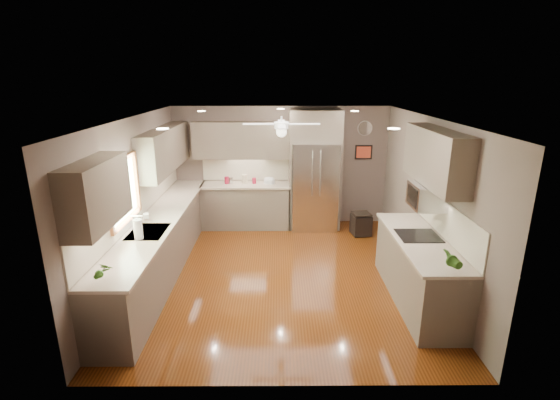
{
  "coord_description": "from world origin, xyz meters",
  "views": [
    {
      "loc": [
        -0.06,
        -5.96,
        3.08
      ],
      "look_at": [
        -0.02,
        0.6,
        1.07
      ],
      "focal_mm": 26.0,
      "sensor_mm": 36.0,
      "label": 1
    }
  ],
  "objects_px": {
    "refrigerator": "(315,172)",
    "stool": "(361,224)",
    "paper_towel": "(138,229)",
    "canister_a": "(227,180)",
    "soap_bottle": "(147,215)",
    "canister_c": "(245,179)",
    "potted_plant_right": "(451,259)",
    "microwave": "(427,196)",
    "bowl": "(269,183)",
    "potted_plant_left": "(103,271)",
    "canister_d": "(254,181)",
    "canister_b": "(231,180)"
  },
  "relations": [
    {
      "from": "canister_a",
      "to": "soap_bottle",
      "type": "distance_m",
      "value": 2.43
    },
    {
      "from": "canister_a",
      "to": "bowl",
      "type": "bearing_deg",
      "value": -1.1
    },
    {
      "from": "canister_c",
      "to": "microwave",
      "type": "xyz_separation_m",
      "value": [
        2.77,
        -2.8,
        0.45
      ]
    },
    {
      "from": "soap_bottle",
      "to": "potted_plant_right",
      "type": "height_order",
      "value": "potted_plant_right"
    },
    {
      "from": "canister_c",
      "to": "potted_plant_right",
      "type": "height_order",
      "value": "potted_plant_right"
    },
    {
      "from": "refrigerator",
      "to": "stool",
      "type": "distance_m",
      "value": 1.4
    },
    {
      "from": "canister_b",
      "to": "microwave",
      "type": "height_order",
      "value": "microwave"
    },
    {
      "from": "canister_c",
      "to": "canister_d",
      "type": "bearing_deg",
      "value": -10.44
    },
    {
      "from": "canister_a",
      "to": "canister_c",
      "type": "bearing_deg",
      "value": 10.01
    },
    {
      "from": "canister_b",
      "to": "canister_d",
      "type": "relative_size",
      "value": 1.04
    },
    {
      "from": "canister_d",
      "to": "potted_plant_right",
      "type": "bearing_deg",
      "value": -58.62
    },
    {
      "from": "canister_c",
      "to": "refrigerator",
      "type": "distance_m",
      "value": 1.46
    },
    {
      "from": "potted_plant_left",
      "to": "bowl",
      "type": "height_order",
      "value": "potted_plant_left"
    },
    {
      "from": "potted_plant_right",
      "to": "stool",
      "type": "height_order",
      "value": "potted_plant_right"
    },
    {
      "from": "canister_c",
      "to": "potted_plant_left",
      "type": "bearing_deg",
      "value": -105.56
    },
    {
      "from": "canister_c",
      "to": "potted_plant_right",
      "type": "relative_size",
      "value": 0.57
    },
    {
      "from": "soap_bottle",
      "to": "potted_plant_right",
      "type": "bearing_deg",
      "value": -23.7
    },
    {
      "from": "soap_bottle",
      "to": "refrigerator",
      "type": "height_order",
      "value": "refrigerator"
    },
    {
      "from": "potted_plant_right",
      "to": "refrigerator",
      "type": "distance_m",
      "value": 4.13
    },
    {
      "from": "canister_b",
      "to": "paper_towel",
      "type": "relative_size",
      "value": 0.43
    },
    {
      "from": "canister_d",
      "to": "potted_plant_right",
      "type": "xyz_separation_m",
      "value": [
        2.45,
        -4.01,
        0.1
      ]
    },
    {
      "from": "canister_d",
      "to": "paper_towel",
      "type": "relative_size",
      "value": 0.42
    },
    {
      "from": "potted_plant_left",
      "to": "potted_plant_right",
      "type": "relative_size",
      "value": 0.9
    },
    {
      "from": "canister_b",
      "to": "bowl",
      "type": "xyz_separation_m",
      "value": [
        0.79,
        -0.04,
        -0.04
      ]
    },
    {
      "from": "soap_bottle",
      "to": "microwave",
      "type": "xyz_separation_m",
      "value": [
        4.11,
        -0.5,
        0.45
      ]
    },
    {
      "from": "bowl",
      "to": "potted_plant_left",
      "type": "bearing_deg",
      "value": -112.09
    },
    {
      "from": "potted_plant_right",
      "to": "paper_towel",
      "type": "bearing_deg",
      "value": 165.25
    },
    {
      "from": "canister_b",
      "to": "paper_towel",
      "type": "xyz_separation_m",
      "value": [
        -0.94,
        -2.99,
        0.07
      ]
    },
    {
      "from": "canister_d",
      "to": "potted_plant_left",
      "type": "xyz_separation_m",
      "value": [
        -1.39,
        -4.24,
        0.09
      ]
    },
    {
      "from": "potted_plant_right",
      "to": "refrigerator",
      "type": "xyz_separation_m",
      "value": [
        -1.2,
        3.95,
        0.09
      ]
    },
    {
      "from": "paper_towel",
      "to": "canister_a",
      "type": "bearing_deg",
      "value": 73.99
    },
    {
      "from": "soap_bottle",
      "to": "paper_towel",
      "type": "height_order",
      "value": "paper_towel"
    },
    {
      "from": "canister_d",
      "to": "microwave",
      "type": "bearing_deg",
      "value": -47.05
    },
    {
      "from": "potted_plant_right",
      "to": "microwave",
      "type": "height_order",
      "value": "microwave"
    },
    {
      "from": "soap_bottle",
      "to": "stool",
      "type": "xyz_separation_m",
      "value": [
        3.7,
        1.71,
        -0.79
      ]
    },
    {
      "from": "canister_b",
      "to": "bowl",
      "type": "bearing_deg",
      "value": -3.17
    },
    {
      "from": "potted_plant_left",
      "to": "microwave",
      "type": "distance_m",
      "value": 4.25
    },
    {
      "from": "paper_towel",
      "to": "potted_plant_right",
      "type": "bearing_deg",
      "value": -14.75
    },
    {
      "from": "canister_c",
      "to": "bowl",
      "type": "relative_size",
      "value": 0.8
    },
    {
      "from": "potted_plant_right",
      "to": "canister_c",
      "type": "bearing_deg",
      "value": 123.15
    },
    {
      "from": "soap_bottle",
      "to": "microwave",
      "type": "relative_size",
      "value": 0.31
    },
    {
      "from": "canister_a",
      "to": "microwave",
      "type": "xyz_separation_m",
      "value": [
        3.14,
        -2.74,
        0.46
      ]
    },
    {
      "from": "canister_d",
      "to": "stool",
      "type": "relative_size",
      "value": 0.28
    },
    {
      "from": "bowl",
      "to": "potted_plant_right",
      "type": "bearing_deg",
      "value": -61.74
    },
    {
      "from": "canister_b",
      "to": "canister_c",
      "type": "bearing_deg",
      "value": 7.8
    },
    {
      "from": "canister_d",
      "to": "stool",
      "type": "distance_m",
      "value": 2.36
    },
    {
      "from": "canister_b",
      "to": "canister_d",
      "type": "distance_m",
      "value": 0.48
    },
    {
      "from": "canister_a",
      "to": "microwave",
      "type": "height_order",
      "value": "microwave"
    },
    {
      "from": "canister_d",
      "to": "potted_plant_left",
      "type": "height_order",
      "value": "potted_plant_left"
    },
    {
      "from": "stool",
      "to": "microwave",
      "type": "bearing_deg",
      "value": -79.41
    }
  ]
}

